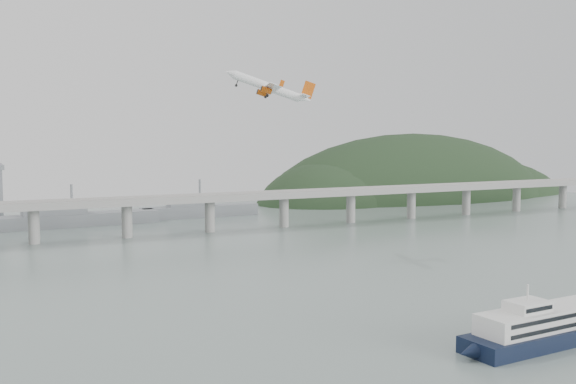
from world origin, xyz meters
TOP-DOWN VIEW (x-y plane):
  - ground at (0.00, 0.00)m, footprint 900.00×900.00m
  - bridge at (-1.15, 200.00)m, footprint 800.00×22.00m
  - headland at (285.18, 331.75)m, footprint 365.00×155.00m
  - ferry at (30.01, -48.94)m, footprint 94.56×19.56m
  - airliner at (14.09, 102.29)m, footprint 42.15×39.11m

SIDE VIEW (x-z plane):
  - headland at x=285.18m, z-range -97.34..58.66m
  - ground at x=0.00m, z-range 0.00..0.00m
  - ferry at x=30.01m, z-range -4.08..13.75m
  - bridge at x=-1.15m, z-range 5.70..29.60m
  - airliner at x=14.09m, z-range 71.73..88.82m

